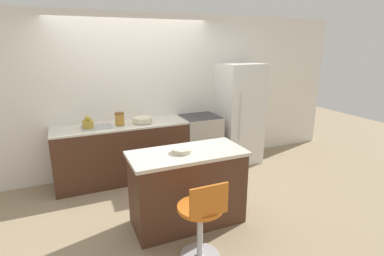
{
  "coord_description": "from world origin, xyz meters",
  "views": [
    {
      "loc": [
        -1.07,
        -4.2,
        2.12
      ],
      "look_at": [
        0.56,
        -0.44,
        0.96
      ],
      "focal_mm": 28.0,
      "sensor_mm": 36.0,
      "label": 1
    }
  ],
  "objects": [
    {
      "name": "stool_chair",
      "position": [
        0.04,
        -1.87,
        0.44
      ],
      "size": [
        0.45,
        0.45,
        0.9
      ],
      "color": "#B7B7BC",
      "rests_on": "ground_plane"
    },
    {
      "name": "wall_back",
      "position": [
        0.0,
        0.65,
        1.3
      ],
      "size": [
        8.0,
        0.06,
        2.6
      ],
      "color": "white",
      "rests_on": "ground_plane"
    },
    {
      "name": "oven_range",
      "position": [
        1.04,
        0.32,
        0.46
      ],
      "size": [
        0.64,
        0.61,
        0.92
      ],
      "color": "#B7B2A8",
      "rests_on": "ground_plane"
    },
    {
      "name": "kettle",
      "position": [
        -0.79,
        0.29,
        1.0
      ],
      "size": [
        0.16,
        0.16,
        0.19
      ],
      "color": "#B29333",
      "rests_on": "back_counter"
    },
    {
      "name": "fruit_bowl",
      "position": [
        0.11,
        -1.19,
        0.94
      ],
      "size": [
        0.23,
        0.23,
        0.05
      ],
      "color": "beige",
      "rests_on": "kitchen_island"
    },
    {
      "name": "back_counter",
      "position": [
        -0.31,
        0.32,
        0.46
      ],
      "size": [
        2.04,
        0.6,
        0.92
      ],
      "color": "#4C2D1E",
      "rests_on": "ground_plane"
    },
    {
      "name": "kitchen_island",
      "position": [
        0.17,
        -1.2,
        0.46
      ],
      "size": [
        1.36,
        0.64,
        0.92
      ],
      "color": "#4C2D1E",
      "rests_on": "ground_plane"
    },
    {
      "name": "refrigerator",
      "position": [
        1.82,
        0.3,
        0.9
      ],
      "size": [
        0.7,
        0.66,
        1.79
      ],
      "color": "silver",
      "rests_on": "ground_plane"
    },
    {
      "name": "mixing_bowl",
      "position": [
        0.03,
        0.29,
        0.96
      ],
      "size": [
        0.3,
        0.3,
        0.08
      ],
      "color": "beige",
      "rests_on": "back_counter"
    },
    {
      "name": "canister_jar",
      "position": [
        -0.32,
        0.29,
        1.02
      ],
      "size": [
        0.14,
        0.14,
        0.19
      ],
      "color": "#B77F33",
      "rests_on": "back_counter"
    },
    {
      "name": "ground_plane",
      "position": [
        0.0,
        0.0,
        0.0
      ],
      "size": [
        14.0,
        14.0,
        0.0
      ],
      "primitive_type": "plane",
      "color": "#998466"
    }
  ]
}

